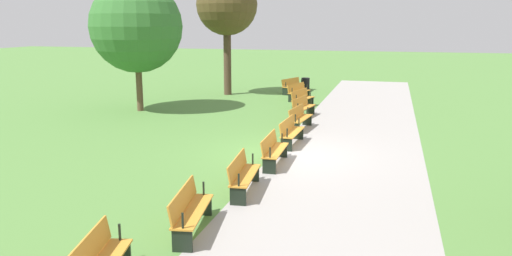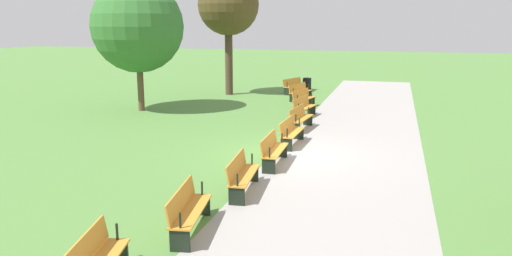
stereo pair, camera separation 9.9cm
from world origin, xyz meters
name	(u,v)px [view 1 (the left image)]	position (x,y,z in m)	size (l,w,h in m)	color
ground_plane	(285,154)	(0.00, 0.00, 0.00)	(120.00, 120.00, 0.00)	#54843D
path_paving	(347,159)	(0.00, 1.93, 0.00)	(42.14, 4.61, 0.01)	#A39E99
bench_0	(292,85)	(-13.54, -2.52, 0.48)	(1.92, 1.10, 0.89)	orange
bench_1	(298,91)	(-11.16, -1.71, 0.48)	(1.93, 0.99, 0.89)	orange
bench_2	(302,98)	(-8.73, -1.07, 0.48)	(1.93, 0.88, 0.89)	orange
bench_3	(303,107)	(-6.26, -0.58, 0.48)	(1.93, 0.77, 0.89)	orange
bench_4	(300,118)	(-3.77, -0.25, 0.48)	(1.91, 0.65, 0.89)	orange
bench_5	(291,131)	(-1.26, -0.09, 0.48)	(1.89, 0.53, 0.89)	orange
bench_6	(273,149)	(1.26, -0.09, 0.48)	(1.89, 0.53, 0.89)	orange
bench_7	(243,174)	(3.77, -0.25, 0.48)	(1.91, 0.65, 0.89)	orange
bench_8	(190,209)	(6.26, -0.58, 0.48)	(1.93, 0.77, 0.89)	orange
tree_0	(136,27)	(-5.87, -8.34, 3.93)	(4.26, 4.26, 6.07)	brown
tree_1	(227,5)	(-12.08, -6.07, 5.07)	(3.47, 3.47, 6.86)	#4C3828
trash_bin	(305,84)	(-15.25, -2.03, 0.38)	(0.52, 0.52, 0.76)	black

